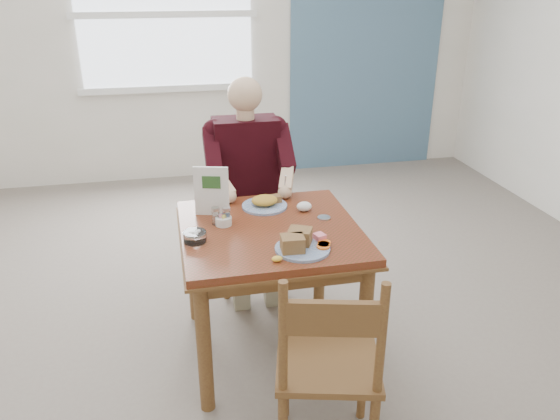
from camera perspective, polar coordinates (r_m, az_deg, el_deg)
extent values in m
plane|color=#72645C|center=(3.18, -0.94, -14.16)|extent=(6.00, 6.00, 0.00)
plane|color=white|center=(5.52, -7.44, 17.61)|extent=(5.50, 0.00, 5.50)
cube|color=slate|center=(5.86, 9.15, 17.84)|extent=(1.60, 0.02, 2.80)
ellipsoid|color=yellow|center=(2.46, -0.31, -5.12)|extent=(0.05, 0.04, 0.03)
ellipsoid|color=white|center=(2.97, 2.54, 0.37)|extent=(0.10, 0.09, 0.05)
cylinder|color=silver|center=(2.89, 4.61, -0.81)|extent=(0.09, 0.09, 0.01)
cube|color=white|center=(5.46, -11.95, 19.37)|extent=(1.60, 0.02, 1.30)
cube|color=white|center=(5.53, -11.36, 12.33)|extent=(1.72, 0.04, 0.06)
cube|color=white|center=(5.45, -11.95, 19.36)|extent=(1.72, 0.04, 0.06)
cube|color=maroon|center=(2.79, -1.04, -2.21)|extent=(0.90, 0.90, 0.04)
cube|color=brown|center=(2.81, -1.04, -2.71)|extent=(0.92, 0.92, 0.01)
cylinder|color=brown|center=(2.62, -7.92, -14.05)|extent=(0.07, 0.07, 0.71)
cylinder|color=brown|center=(2.76, 8.79, -11.94)|extent=(0.07, 0.07, 0.71)
cylinder|color=brown|center=(3.27, -9.08, -5.84)|extent=(0.07, 0.07, 0.71)
cylinder|color=brown|center=(3.39, 4.22, -4.54)|extent=(0.07, 0.07, 0.71)
cube|color=brown|center=(2.49, 0.72, -7.45)|extent=(0.80, 0.03, 0.08)
cube|color=brown|center=(3.17, -2.40, -0.37)|extent=(0.80, 0.03, 0.08)
cube|color=brown|center=(2.79, -8.95, -4.21)|extent=(0.03, 0.80, 0.08)
cube|color=brown|center=(2.92, 6.51, -2.74)|extent=(0.03, 0.80, 0.08)
cylinder|color=brown|center=(3.51, -5.70, -5.98)|extent=(0.04, 0.04, 0.45)
cylinder|color=brown|center=(3.55, 0.09, -5.41)|extent=(0.04, 0.04, 0.45)
cylinder|color=brown|center=(3.82, -6.35, -3.38)|extent=(0.04, 0.04, 0.45)
cylinder|color=brown|center=(3.87, -1.04, -2.90)|extent=(0.04, 0.04, 0.45)
cube|color=brown|center=(3.58, -3.34, -0.96)|extent=(0.42, 0.42, 0.03)
cylinder|color=brown|center=(3.63, -6.68, 3.32)|extent=(0.04, 0.04, 0.50)
cylinder|color=brown|center=(3.68, -1.10, 3.75)|extent=(0.04, 0.04, 0.50)
cube|color=brown|center=(3.62, -3.91, 5.03)|extent=(0.38, 0.03, 0.14)
cylinder|color=brown|center=(2.64, 0.53, -17.02)|extent=(0.05, 0.05, 0.45)
cylinder|color=brown|center=(2.66, 8.67, -17.02)|extent=(0.05, 0.05, 0.45)
cube|color=brown|center=(2.35, 4.99, -15.45)|extent=(0.51, 0.51, 0.03)
cylinder|color=brown|center=(2.06, 0.32, -13.45)|extent=(0.04, 0.04, 0.50)
cylinder|color=brown|center=(2.09, 10.53, -13.44)|extent=(0.04, 0.04, 0.50)
cube|color=brown|center=(2.01, 5.56, -11.21)|extent=(0.38, 0.12, 0.14)
cube|color=gray|center=(3.43, -4.71, -0.77)|extent=(0.13, 0.38, 0.12)
cube|color=gray|center=(3.45, -1.42, -0.49)|extent=(0.13, 0.38, 0.12)
cube|color=gray|center=(3.40, -4.13, -6.60)|extent=(0.10, 0.10, 0.48)
cube|color=gray|center=(3.43, -0.80, -6.27)|extent=(0.10, 0.10, 0.48)
cube|color=black|center=(3.47, -3.56, 4.89)|extent=(0.40, 0.22, 0.58)
sphere|color=black|center=(3.38, -6.87, 8.19)|extent=(0.15, 0.15, 0.15)
sphere|color=black|center=(3.44, -0.49, 8.60)|extent=(0.15, 0.15, 0.15)
cylinder|color=tan|center=(3.36, -3.64, 9.80)|extent=(0.11, 0.11, 0.08)
sphere|color=tan|center=(3.34, -3.70, 11.97)|extent=(0.21, 0.21, 0.21)
cube|color=black|center=(3.30, -7.10, 5.97)|extent=(0.09, 0.29, 0.27)
cube|color=black|center=(3.36, 0.42, 6.49)|extent=(0.09, 0.29, 0.27)
sphere|color=black|center=(3.22, -6.82, 3.68)|extent=(0.09, 0.09, 0.09)
sphere|color=black|center=(3.29, 0.85, 4.25)|extent=(0.09, 0.09, 0.09)
cube|color=tan|center=(3.15, -6.08, 2.59)|extent=(0.14, 0.23, 0.14)
cube|color=tan|center=(3.21, 0.68, 3.11)|extent=(0.14, 0.23, 0.14)
sphere|color=tan|center=(3.08, -5.30, 1.44)|extent=(0.08, 0.08, 0.08)
sphere|color=tan|center=(3.13, 0.51, 1.91)|extent=(0.08, 0.08, 0.08)
cylinder|color=silver|center=(3.12, 0.51, 2.76)|extent=(0.01, 0.05, 0.12)
cylinder|color=white|center=(2.56, 2.36, -4.08)|extent=(0.31, 0.31, 0.01)
cube|color=#A8814A|center=(2.51, 1.32, -3.52)|extent=(0.11, 0.10, 0.07)
cube|color=#A8814A|center=(2.58, 2.11, -2.73)|extent=(0.13, 0.13, 0.07)
cylinder|color=orange|center=(2.56, 4.52, -3.83)|extent=(0.08, 0.08, 0.01)
cylinder|color=orange|center=(2.58, 4.59, -3.62)|extent=(0.07, 0.07, 0.01)
cylinder|color=orange|center=(2.60, 4.65, -3.40)|extent=(0.07, 0.07, 0.01)
cube|color=pink|center=(2.63, 4.15, -2.79)|extent=(0.06, 0.07, 0.03)
cylinder|color=white|center=(3.03, -1.63, 0.43)|extent=(0.29, 0.29, 0.01)
ellipsoid|color=gold|center=(3.01, -1.63, 1.02)|extent=(0.17, 0.15, 0.05)
cube|color=#A8814A|center=(3.05, -0.79, 1.15)|extent=(0.10, 0.07, 0.04)
cylinder|color=white|center=(2.82, -5.92, -1.16)|extent=(0.10, 0.10, 0.04)
cube|color=pink|center=(2.80, -6.11, -0.61)|extent=(0.03, 0.02, 0.02)
cube|color=#6699D8|center=(2.82, -5.74, -0.48)|extent=(0.03, 0.01, 0.02)
cube|color=#EAD159|center=(2.80, -5.86, -0.69)|extent=(0.03, 0.03, 0.02)
cube|color=white|center=(2.82, -6.27, -0.53)|extent=(0.03, 0.01, 0.02)
cylinder|color=white|center=(2.83, -6.73, -0.77)|extent=(0.05, 0.05, 0.08)
cylinder|color=silver|center=(2.81, -6.77, 0.10)|extent=(0.05, 0.05, 0.02)
cylinder|color=white|center=(2.82, -5.62, -0.77)|extent=(0.05, 0.05, 0.08)
cylinder|color=silver|center=(2.80, -5.65, 0.10)|extent=(0.05, 0.05, 0.02)
cylinder|color=white|center=(2.66, -8.88, -2.77)|extent=(0.12, 0.12, 0.05)
cylinder|color=white|center=(2.65, -9.20, -2.49)|extent=(0.03, 0.03, 0.02)
cylinder|color=white|center=(2.67, -8.59, -2.30)|extent=(0.03, 0.03, 0.02)
cylinder|color=white|center=(2.64, -8.83, -2.60)|extent=(0.03, 0.03, 0.02)
cube|color=white|center=(2.90, -7.17, 1.96)|extent=(0.18, 0.06, 0.27)
cube|color=#2D5926|center=(2.88, -7.20, 2.88)|extent=(0.09, 0.03, 0.07)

